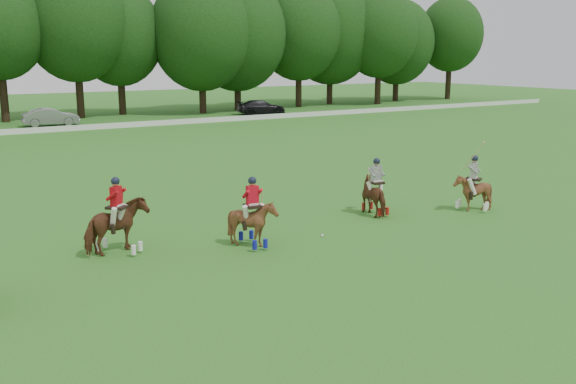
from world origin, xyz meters
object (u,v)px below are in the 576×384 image
car_right (261,107)px  polo_stripe_a (376,195)px  polo_ball (322,235)px  car_mid (51,117)px  polo_red_c (253,222)px  polo_red_b (118,226)px  polo_stripe_b (473,191)px

car_right → polo_stripe_a: 41.37m
car_right → polo_ball: (-19.95, -39.39, -0.66)m
car_mid → polo_red_c: polo_red_c is taller
car_mid → polo_red_b: polo_red_b is taller
car_right → polo_ball: size_ratio=53.64×
polo_red_b → polo_ball: polo_red_b is taller
car_mid → polo_stripe_b: size_ratio=1.67×
car_mid → polo_ball: car_mid is taller
car_mid → polo_red_c: bearing=-178.7°
car_mid → car_right: bearing=-85.5°
car_mid → car_right: size_ratio=0.94×
car_right → polo_stripe_b: bearing=176.0°
polo_stripe_b → polo_ball: polo_stripe_b is taller
polo_stripe_a → car_mid: bearing=95.7°
polo_ball → polo_stripe_a: bearing=22.8°
car_mid → polo_stripe_b: (7.32, -39.46, 0.02)m
car_mid → polo_stripe_b: bearing=-165.0°
polo_stripe_b → polo_ball: (-7.00, 0.07, -0.72)m
car_mid → polo_red_c: size_ratio=2.02×
polo_red_c → polo_stripe_b: (9.48, -0.34, -0.03)m
car_mid → polo_stripe_a: (3.76, -37.94, 0.02)m
polo_red_c → polo_red_b: bearing=158.1°
polo_red_b → polo_stripe_a: size_ratio=1.10×
car_right → polo_red_b: 45.84m
car_mid → polo_red_b: size_ratio=1.92×
car_mid → polo_ball: (0.32, -39.39, -0.70)m
polo_stripe_b → polo_ball: bearing=179.4°
polo_stripe_a → polo_stripe_b: polo_stripe_b is taller
polo_red_b → polo_stripe_b: bearing=-8.0°
polo_red_b → polo_stripe_b: (13.29, -1.86, -0.09)m
car_mid → polo_red_b: (-5.97, -37.59, 0.11)m
polo_stripe_a → polo_stripe_b: (3.56, -1.52, 0.00)m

